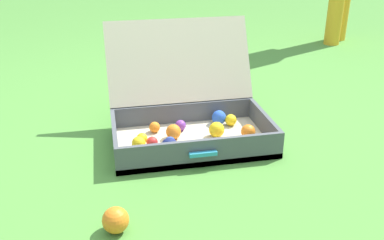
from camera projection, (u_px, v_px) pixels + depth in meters
The scene contains 3 objects.
ground_plane at pixel (191, 146), 1.87m from camera, with size 16.00×16.00×0.00m, color #4C8C38.
open_suitcase at pixel (188, 115), 1.91m from camera, with size 0.67×0.61×0.47m.
stray_ball_on_grass at pixel (116, 220), 1.34m from camera, with size 0.08×0.08×0.08m, color orange.
Camera 1 is at (-0.33, -1.63, 0.88)m, focal length 40.49 mm.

